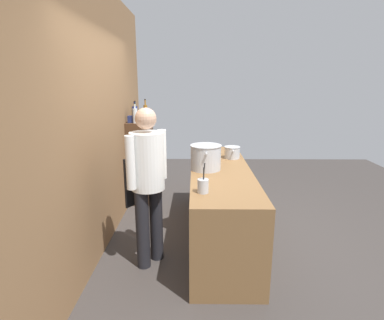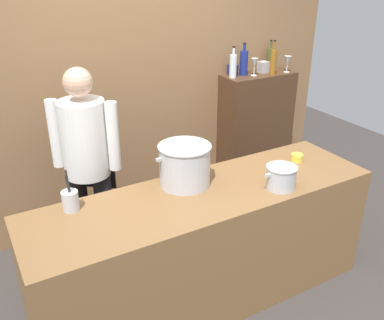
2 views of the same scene
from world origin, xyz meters
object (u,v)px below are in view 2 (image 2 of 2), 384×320
object	(u,v)px
chef	(87,159)
stockpot_large	(185,165)
utensil_crock	(70,200)
wine_bottle_amber	(273,62)
wine_bottle_clear	(233,66)
stockpot_small	(281,177)
wine_bottle_cobalt	(244,62)
wine_glass_short	(288,61)
wine_bottle_olive	(270,58)
spice_tin_navy	(233,70)
wine_glass_tall	(254,63)
butter_jar	(297,158)
spice_tin_silver	(263,67)

from	to	relation	value
chef	stockpot_large	bearing A→B (deg)	166.79
utensil_crock	wine_bottle_amber	bearing A→B (deg)	20.99
wine_bottle_clear	stockpot_small	bearing A→B (deg)	-111.32
wine_bottle_cobalt	wine_bottle_clear	bearing A→B (deg)	-168.48
stockpot_small	wine_glass_short	bearing A→B (deg)	48.70
stockpot_large	wine_bottle_olive	xyz separation A→B (m)	(1.61, 1.11, 0.37)
wine_glass_short	spice_tin_navy	bearing A→B (deg)	162.27
wine_bottle_amber	wine_glass_tall	world-z (taller)	wine_bottle_amber
chef	butter_jar	bearing A→B (deg)	-169.50
utensil_crock	wine_glass_tall	distance (m)	2.33
wine_bottle_clear	wine_glass_tall	xyz separation A→B (m)	(0.22, -0.04, 0.01)
wine_bottle_amber	spice_tin_silver	distance (m)	0.13
stockpot_small	spice_tin_navy	size ratio (longest dim) A/B	2.64
wine_bottle_cobalt	wine_glass_tall	xyz separation A→B (m)	(0.07, -0.07, -0.00)
spice_tin_navy	wine_bottle_clear	bearing A→B (deg)	-123.61
spice_tin_navy	spice_tin_silver	bearing A→B (deg)	-10.26
wine_bottle_amber	wine_bottle_clear	bearing A→B (deg)	167.87
stockpot_large	wine_bottle_clear	world-z (taller)	wine_bottle_clear
wine_bottle_clear	butter_jar	bearing A→B (deg)	-97.64
wine_glass_short	spice_tin_silver	size ratio (longest dim) A/B	1.49
wine_bottle_cobalt	spice_tin_navy	distance (m)	0.13
chef	wine_glass_tall	size ratio (longest dim) A/B	9.75
stockpot_large	stockpot_small	size ratio (longest dim) A/B	1.54
stockpot_large	wine_bottle_amber	distance (m)	1.81
chef	utensil_crock	bearing A→B (deg)	100.44
butter_jar	wine_bottle_amber	size ratio (longest dim) A/B	0.28
wine_bottle_clear	chef	bearing A→B (deg)	-165.60
chef	wine_glass_short	bearing A→B (deg)	-135.08
wine_bottle_cobalt	wine_bottle_olive	xyz separation A→B (m)	(0.38, 0.07, -0.01)
stockpot_large	spice_tin_navy	world-z (taller)	spice_tin_navy
stockpot_small	wine_glass_short	world-z (taller)	wine_glass_short
stockpot_small	wine_bottle_olive	xyz separation A→B (m)	(1.07, 1.48, 0.43)
utensil_crock	wine_bottle_cobalt	size ratio (longest dim) A/B	0.92
wine_glass_short	butter_jar	bearing A→B (deg)	-125.95
stockpot_small	wine_glass_tall	world-z (taller)	wine_glass_tall
utensil_crock	wine_bottle_olive	world-z (taller)	wine_bottle_olive
wine_glass_tall	spice_tin_navy	distance (m)	0.22
butter_jar	wine_bottle_clear	size ratio (longest dim) A/B	0.31
wine_bottle_cobalt	wine_bottle_olive	distance (m)	0.39
wine_bottle_amber	spice_tin_navy	distance (m)	0.41
utensil_crock	wine_glass_short	world-z (taller)	wine_glass_short
wine_bottle_clear	utensil_crock	bearing A→B (deg)	-152.70
wine_glass_tall	chef	bearing A→B (deg)	-168.59
utensil_crock	spice_tin_navy	size ratio (longest dim) A/B	2.75
wine_bottle_olive	spice_tin_navy	bearing A→B (deg)	-178.08
stockpot_small	butter_jar	distance (m)	0.48
utensil_crock	wine_bottle_amber	xyz separation A→B (m)	(2.29, 0.88, 0.46)
wine_glass_tall	spice_tin_navy	world-z (taller)	wine_glass_tall
stockpot_small	wine_bottle_olive	size ratio (longest dim) A/B	0.93
stockpot_large	stockpot_small	bearing A→B (deg)	-34.25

